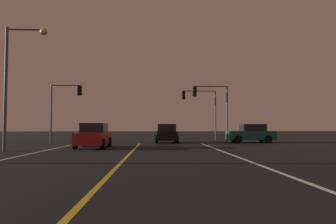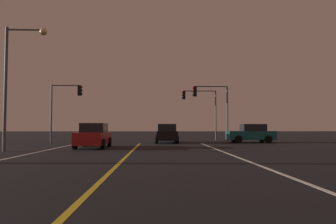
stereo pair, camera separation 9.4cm
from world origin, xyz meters
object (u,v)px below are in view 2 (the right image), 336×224
at_px(car_oncoming, 94,136).
at_px(street_lamp_left_mid, 16,71).
at_px(traffic_light_far_right, 199,103).
at_px(car_crossing_side, 251,134).
at_px(traffic_light_near_left, 67,100).
at_px(car_ahead_far, 167,134).
at_px(traffic_light_near_right, 210,100).

relative_size(car_oncoming, street_lamp_left_mid, 0.58).
relative_size(car_oncoming, traffic_light_far_right, 0.81).
height_order(traffic_light_far_right, street_lamp_left_mid, street_lamp_left_mid).
relative_size(traffic_light_far_right, street_lamp_left_mid, 0.72).
height_order(car_crossing_side, traffic_light_near_left, traffic_light_near_left).
distance_m(traffic_light_far_right, street_lamp_left_mid, 19.32).
relative_size(car_crossing_side, traffic_light_far_right, 0.81).
distance_m(car_ahead_far, traffic_light_near_right, 4.94).
bearing_deg(traffic_light_near_left, car_crossing_side, 3.28).
height_order(traffic_light_near_left, street_lamp_left_mid, street_lamp_left_mid).
relative_size(traffic_light_near_right, street_lamp_left_mid, 0.69).
distance_m(car_ahead_far, traffic_light_far_right, 6.76).
xyz_separation_m(car_oncoming, car_ahead_far, (5.26, 6.60, 0.00)).
bearing_deg(car_crossing_side, car_oncoming, 27.43).
relative_size(traffic_light_near_right, traffic_light_near_left, 0.99).
height_order(car_ahead_far, traffic_light_near_right, traffic_light_near_right).
distance_m(car_oncoming, traffic_light_near_right, 11.22).
bearing_deg(car_ahead_far, street_lamp_left_mid, 136.28).
height_order(car_crossing_side, street_lamp_left_mid, street_lamp_left_mid).
bearing_deg(car_ahead_far, traffic_light_near_right, -101.23).
height_order(car_ahead_far, street_lamp_left_mid, street_lamp_left_mid).
xyz_separation_m(car_oncoming, street_lamp_left_mid, (-3.98, -3.07, 3.94)).
bearing_deg(traffic_light_near_left, car_oncoming, -58.45).
xyz_separation_m(car_ahead_far, traffic_light_near_left, (-8.84, -0.77, 3.00)).
xyz_separation_m(traffic_light_far_right, street_lamp_left_mid, (-12.86, -14.40, 0.76)).
bearing_deg(car_crossing_side, traffic_light_near_left, 3.28).
relative_size(car_ahead_far, car_crossing_side, 1.00).
xyz_separation_m(traffic_light_near_right, traffic_light_near_left, (-12.69, 0.00, 0.00)).
height_order(car_oncoming, car_crossing_side, same).
distance_m(car_ahead_far, street_lamp_left_mid, 13.94).
bearing_deg(car_crossing_side, traffic_light_far_right, -47.27).
xyz_separation_m(car_ahead_far, traffic_light_near_right, (3.86, -0.77, 2.99)).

